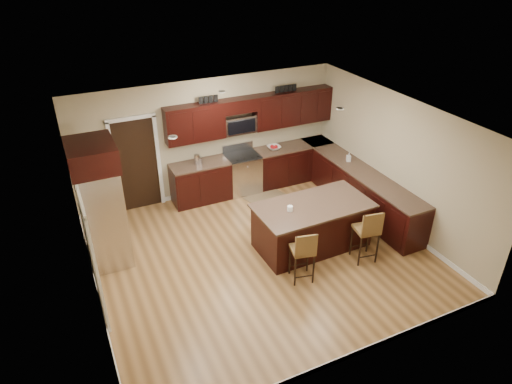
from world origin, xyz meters
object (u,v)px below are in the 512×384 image
stool_right (368,230)px  refrigerator (101,203)px  island (312,227)px  range (242,173)px  stool_left (304,251)px

stool_right → refrigerator: refrigerator is taller
island → refrigerator: (-3.63, 1.25, 0.77)m
island → stool_right: 1.10m
range → island: bearing=-82.8°
island → stool_left: size_ratio=2.15×
stool_left → range: bearing=96.7°
stool_left → refrigerator: 3.65m
island → stool_right: size_ratio=2.04×
range → stool_right: range is taller
stool_left → island: bearing=63.4°
stool_right → refrigerator: size_ratio=0.46×
range → island: (0.33, -2.58, -0.04)m
range → refrigerator: (-3.30, -1.33, 0.73)m
range → stool_right: size_ratio=1.02×
island → stool_left: stool_left is taller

